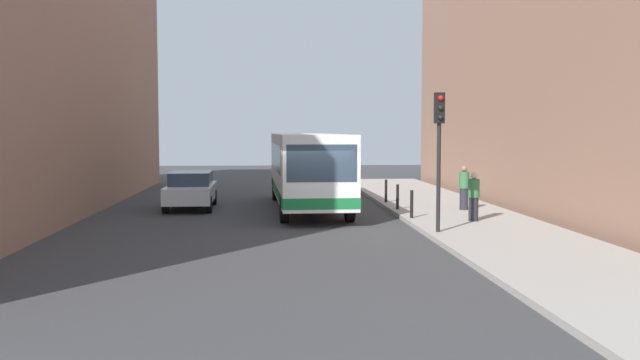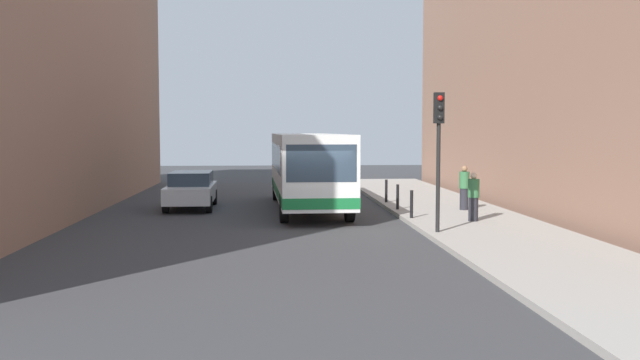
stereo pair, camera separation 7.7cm
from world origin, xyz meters
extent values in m
plane|color=#38383A|center=(0.00, 0.00, 0.00)|extent=(80.00, 80.00, 0.00)
cube|color=#9E9991|center=(5.40, 0.00, 0.07)|extent=(4.40, 40.00, 0.15)
cube|color=#936B56|center=(11.50, 4.00, 6.36)|extent=(7.00, 32.00, 12.73)
cube|color=white|center=(0.11, 4.96, 1.75)|extent=(2.80, 11.06, 2.50)
cube|color=#197238|center=(0.11, 4.96, 0.80)|extent=(2.82, 11.08, 0.36)
cube|color=#2D3D4C|center=(0.26, -0.52, 2.10)|extent=(2.26, 0.12, 1.20)
cube|color=#2D3D4C|center=(0.09, 5.46, 2.10)|extent=(2.77, 9.47, 1.00)
cylinder|color=black|center=(1.34, 1.09, 0.50)|extent=(0.31, 1.01, 1.00)
cylinder|color=black|center=(-0.92, 1.03, 0.50)|extent=(0.31, 1.01, 1.00)
cylinder|color=black|center=(1.13, 8.89, 0.50)|extent=(0.31, 1.01, 1.00)
cylinder|color=black|center=(-1.13, 8.83, 0.50)|extent=(0.31, 1.01, 1.00)
cube|color=silver|center=(-4.56, 5.62, 0.64)|extent=(1.86, 4.43, 0.64)
cube|color=#2D3D4C|center=(-4.56, 5.77, 1.22)|extent=(1.64, 2.49, 0.52)
cylinder|color=black|center=(-3.72, 4.14, 0.32)|extent=(0.23, 0.64, 0.64)
cylinder|color=black|center=(-5.36, 4.11, 0.32)|extent=(0.23, 0.64, 0.64)
cylinder|color=black|center=(-3.76, 7.14, 0.32)|extent=(0.23, 0.64, 0.64)
cylinder|color=black|center=(-5.40, 7.11, 0.32)|extent=(0.23, 0.64, 0.64)
cylinder|color=black|center=(3.55, -2.49, 1.75)|extent=(0.12, 0.12, 3.20)
cube|color=black|center=(3.55, -2.49, 3.80)|extent=(0.28, 0.24, 0.90)
sphere|color=red|center=(3.55, -2.62, 4.08)|extent=(0.16, 0.16, 0.16)
sphere|color=black|center=(3.55, -2.62, 3.80)|extent=(0.16, 0.16, 0.16)
sphere|color=black|center=(3.55, -2.62, 3.52)|extent=(0.16, 0.16, 0.16)
cylinder|color=black|center=(3.45, 0.83, 0.62)|extent=(0.11, 0.11, 0.95)
cylinder|color=black|center=(3.45, 3.45, 0.62)|extent=(0.11, 0.11, 0.95)
cylinder|color=black|center=(3.45, 6.06, 0.62)|extent=(0.11, 0.11, 0.95)
cylinder|color=#26262D|center=(5.33, -0.11, 0.54)|extent=(0.32, 0.32, 0.79)
cylinder|color=#336B3F|center=(5.33, -0.11, 1.24)|extent=(0.38, 0.38, 0.61)
sphere|color=beige|center=(5.33, -0.11, 1.65)|extent=(0.22, 0.22, 0.22)
cylinder|color=#26262D|center=(5.93, 3.13, 0.56)|extent=(0.32, 0.32, 0.81)
cylinder|color=#336B3F|center=(5.93, 3.13, 1.28)|extent=(0.38, 0.38, 0.63)
sphere|color=#8C6647|center=(5.93, 3.13, 1.70)|extent=(0.22, 0.22, 0.22)
camera|label=1|loc=(-1.45, -22.65, 3.15)|focal=39.21mm
camera|label=2|loc=(-1.37, -22.65, 3.15)|focal=39.21mm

